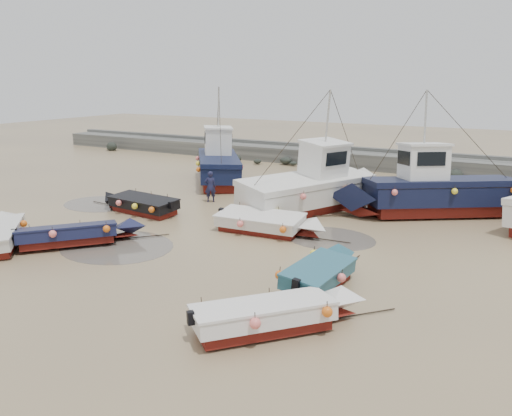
{
  "coord_description": "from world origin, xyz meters",
  "views": [
    {
      "loc": [
        12.12,
        -15.58,
        6.76
      ],
      "look_at": [
        2.15,
        2.45,
        1.4
      ],
      "focal_mm": 35.0,
      "sensor_mm": 36.0,
      "label": 1
    }
  ],
  "objects_px": {
    "dinghy_0": "(1,232)",
    "dinghy_5": "(268,221)",
    "cabin_boat_1": "(315,185)",
    "cabin_boat_2": "(430,190)",
    "cabin_boat_0": "(217,162)",
    "dinghy_3": "(276,312)",
    "dinghy_4": "(139,202)",
    "dinghy_1": "(77,232)",
    "person": "(211,202)",
    "dinghy_2": "(322,269)"
  },
  "relations": [
    {
      "from": "dinghy_0",
      "to": "cabin_boat_1",
      "type": "distance_m",
      "value": 14.92
    },
    {
      "from": "dinghy_4",
      "to": "dinghy_5",
      "type": "relative_size",
      "value": 0.99
    },
    {
      "from": "dinghy_4",
      "to": "person",
      "type": "relative_size",
      "value": 3.51
    },
    {
      "from": "cabin_boat_1",
      "to": "dinghy_0",
      "type": "bearing_deg",
      "value": -103.52
    },
    {
      "from": "dinghy_1",
      "to": "dinghy_5",
      "type": "relative_size",
      "value": 0.83
    },
    {
      "from": "dinghy_0",
      "to": "dinghy_4",
      "type": "height_order",
      "value": "same"
    },
    {
      "from": "dinghy_0",
      "to": "person",
      "type": "relative_size",
      "value": 2.87
    },
    {
      "from": "cabin_boat_0",
      "to": "person",
      "type": "xyz_separation_m",
      "value": [
        2.8,
        -5.0,
        -1.34
      ]
    },
    {
      "from": "dinghy_4",
      "to": "dinghy_3",
      "type": "bearing_deg",
      "value": -117.51
    },
    {
      "from": "dinghy_4",
      "to": "dinghy_2",
      "type": "bearing_deg",
      "value": -104.06
    },
    {
      "from": "dinghy_2",
      "to": "cabin_boat_2",
      "type": "xyz_separation_m",
      "value": [
        1.43,
        11.0,
        0.76
      ]
    },
    {
      "from": "dinghy_3",
      "to": "cabin_boat_0",
      "type": "height_order",
      "value": "cabin_boat_0"
    },
    {
      "from": "cabin_boat_0",
      "to": "dinghy_0",
      "type": "bearing_deg",
      "value": -128.73
    },
    {
      "from": "cabin_boat_0",
      "to": "dinghy_3",
      "type": "bearing_deg",
      "value": -88.43
    },
    {
      "from": "dinghy_0",
      "to": "cabin_boat_1",
      "type": "bearing_deg",
      "value": 6.1
    },
    {
      "from": "dinghy_4",
      "to": "dinghy_5",
      "type": "height_order",
      "value": "same"
    },
    {
      "from": "dinghy_3",
      "to": "cabin_boat_1",
      "type": "height_order",
      "value": "cabin_boat_1"
    },
    {
      "from": "dinghy_0",
      "to": "dinghy_5",
      "type": "height_order",
      "value": "same"
    },
    {
      "from": "cabin_boat_1",
      "to": "cabin_boat_2",
      "type": "distance_m",
      "value": 5.81
    },
    {
      "from": "dinghy_0",
      "to": "dinghy_4",
      "type": "distance_m",
      "value": 6.94
    },
    {
      "from": "dinghy_2",
      "to": "dinghy_0",
      "type": "bearing_deg",
      "value": -164.89
    },
    {
      "from": "dinghy_3",
      "to": "cabin_boat_0",
      "type": "relative_size",
      "value": 0.56
    },
    {
      "from": "dinghy_0",
      "to": "dinghy_5",
      "type": "relative_size",
      "value": 0.81
    },
    {
      "from": "dinghy_0",
      "to": "dinghy_3",
      "type": "height_order",
      "value": "same"
    },
    {
      "from": "cabin_boat_1",
      "to": "dinghy_4",
      "type": "bearing_deg",
      "value": -122.92
    },
    {
      "from": "dinghy_5",
      "to": "person",
      "type": "distance_m",
      "value": 6.61
    },
    {
      "from": "dinghy_1",
      "to": "dinghy_5",
      "type": "xyz_separation_m",
      "value": [
        6.22,
        5.35,
        0.0
      ]
    },
    {
      "from": "dinghy_1",
      "to": "dinghy_3",
      "type": "distance_m",
      "value": 10.92
    },
    {
      "from": "dinghy_4",
      "to": "cabin_boat_2",
      "type": "relative_size",
      "value": 0.64
    },
    {
      "from": "dinghy_5",
      "to": "dinghy_2",
      "type": "bearing_deg",
      "value": 40.98
    },
    {
      "from": "dinghy_3",
      "to": "cabin_boat_1",
      "type": "xyz_separation_m",
      "value": [
        -4.14,
        12.7,
        0.78
      ]
    },
    {
      "from": "dinghy_5",
      "to": "dinghy_0",
      "type": "bearing_deg",
      "value": -56.84
    },
    {
      "from": "dinghy_3",
      "to": "cabin_boat_1",
      "type": "relative_size",
      "value": 0.5
    },
    {
      "from": "dinghy_3",
      "to": "person",
      "type": "relative_size",
      "value": 2.88
    },
    {
      "from": "dinghy_5",
      "to": "cabin_boat_0",
      "type": "bearing_deg",
      "value": -139.81
    },
    {
      "from": "cabin_boat_1",
      "to": "cabin_boat_2",
      "type": "height_order",
      "value": "same"
    },
    {
      "from": "dinghy_3",
      "to": "dinghy_2",
      "type": "bearing_deg",
      "value": 133.45
    },
    {
      "from": "person",
      "to": "dinghy_4",
      "type": "bearing_deg",
      "value": 24.53
    },
    {
      "from": "dinghy_1",
      "to": "person",
      "type": "height_order",
      "value": "dinghy_1"
    },
    {
      "from": "dinghy_1",
      "to": "cabin_boat_1",
      "type": "height_order",
      "value": "cabin_boat_1"
    },
    {
      "from": "dinghy_0",
      "to": "dinghy_5",
      "type": "bearing_deg",
      "value": -8.18
    },
    {
      "from": "dinghy_1",
      "to": "dinghy_3",
      "type": "height_order",
      "value": "same"
    },
    {
      "from": "cabin_boat_0",
      "to": "dinghy_2",
      "type": "bearing_deg",
      "value": -81.7
    },
    {
      "from": "dinghy_1",
      "to": "dinghy_2",
      "type": "xyz_separation_m",
      "value": [
        10.55,
        1.0,
        0.02
      ]
    },
    {
      "from": "dinghy_3",
      "to": "dinghy_5",
      "type": "bearing_deg",
      "value": 161.58
    },
    {
      "from": "dinghy_1",
      "to": "cabin_boat_2",
      "type": "bearing_deg",
      "value": 86.78
    },
    {
      "from": "dinghy_4",
      "to": "dinghy_0",
      "type": "bearing_deg",
      "value": 173.26
    },
    {
      "from": "cabin_boat_1",
      "to": "cabin_boat_2",
      "type": "xyz_separation_m",
      "value": [
        5.51,
        1.85,
        -0.0
      ]
    },
    {
      "from": "cabin_boat_0",
      "to": "cabin_boat_2",
      "type": "xyz_separation_m",
      "value": [
        14.1,
        -1.93,
        -0.02
      ]
    },
    {
      "from": "dinghy_2",
      "to": "dinghy_5",
      "type": "xyz_separation_m",
      "value": [
        -4.34,
        4.35,
        -0.02
      ]
    }
  ]
}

